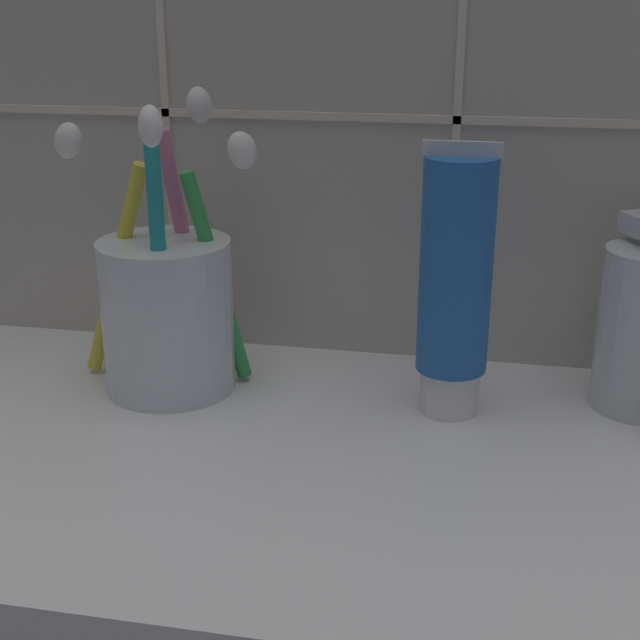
{
  "coord_description": "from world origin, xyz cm",
  "views": [
    {
      "loc": [
        4.34,
        -41.25,
        24.95
      ],
      "look_at": [
        -4.33,
        2.6,
        8.5
      ],
      "focal_mm": 50.0,
      "sensor_mm": 36.0,
      "label": 1
    }
  ],
  "objects": [
    {
      "name": "sink_counter",
      "position": [
        0.0,
        0.0,
        1.0
      ],
      "size": [
        74.56,
        29.65,
        2.0
      ],
      "primitive_type": "cube",
      "color": "white",
      "rests_on": "ground"
    },
    {
      "name": "toothbrush_cup",
      "position": [
        -14.47,
        6.56,
        7.18
      ],
      "size": [
        12.93,
        9.93,
        17.9
      ],
      "color": "silver",
      "rests_on": "sink_counter"
    },
    {
      "name": "tile_wall_backsplash",
      "position": [
        0.01,
        15.07,
        23.31
      ],
      "size": [
        84.56,
        1.72,
        46.61
      ],
      "color": "#B7B2A8",
      "rests_on": "ground"
    },
    {
      "name": "toothpaste_tube",
      "position": [
        2.57,
        6.49,
        9.78
      ],
      "size": [
        4.25,
        4.05,
        15.63
      ],
      "color": "white",
      "rests_on": "sink_counter"
    }
  ]
}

